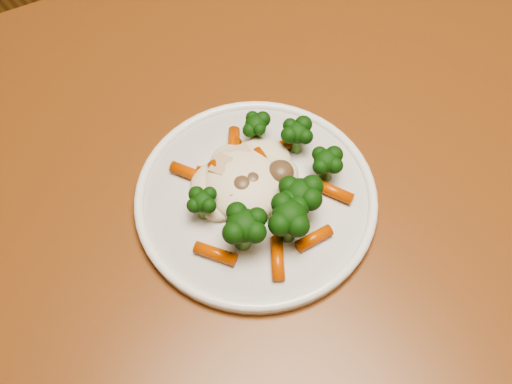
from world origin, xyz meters
TOP-DOWN VIEW (x-y plane):
  - dining_table at (-0.15, -0.16)m, footprint 1.31×1.02m
  - plate at (-0.23, -0.14)m, footprint 0.24×0.24m
  - meal at (-0.22, -0.14)m, footprint 0.18×0.17m

SIDE VIEW (x-z plane):
  - dining_table at x=-0.15m, z-range 0.27..1.02m
  - plate at x=-0.23m, z-range 0.75..0.76m
  - meal at x=-0.22m, z-range 0.76..0.80m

